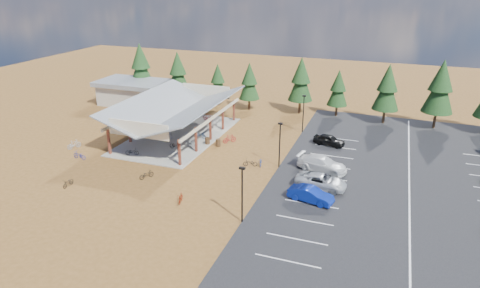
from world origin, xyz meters
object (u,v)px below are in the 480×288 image
bike_2 (161,128)px  bike_5 (190,143)px  trash_bin_1 (218,143)px  bike_4 (175,146)px  bike_15 (229,139)px  bike_16 (250,163)px  bike_6 (200,135)px  bike_9 (74,144)px  car_4 (329,140)px  bike_pavilion (177,108)px  bike_7 (208,117)px  lamp_post_0 (242,191)px  bike_14 (261,162)px  lamp_post_2 (303,111)px  car_2 (321,181)px  car_3 (322,164)px  bike_11 (181,198)px  trash_bin_0 (208,141)px  bike_12 (146,174)px  bike_0 (132,152)px  lamp_post_1 (280,142)px  bike_10 (79,155)px  bike_3 (187,117)px  bike_1 (169,134)px  bike_8 (68,183)px  outbuilding (133,92)px  car_1 (311,195)px

bike_2 → bike_5: bearing=-105.4°
trash_bin_1 → bike_4: bearing=-145.8°
bike_15 → bike_16: size_ratio=1.16×
bike_6 → bike_9: bearing=133.1°
bike_16 → car_4: bearing=125.1°
bike_pavilion → bike_7: bearing=80.9°
lamp_post_0 → car_4: (4.13, 20.42, -2.28)m
lamp_post_0 → bike_14: bearing=99.7°
bike_9 → lamp_post_2: bearing=-124.9°
car_2 → car_3: size_ratio=0.94×
bike_pavilion → bike_7: bike_pavilion is taller
bike_11 → bike_4: bearing=105.7°
trash_bin_0 → trash_bin_1: size_ratio=1.00×
bike_12 → bike_0: bearing=-15.1°
lamp_post_1 → bike_9: (-24.90, -3.27, -2.44)m
trash_bin_1 → bike_10: size_ratio=0.49×
bike_7 → bike_14: 17.12m
bike_3 → lamp_post_0: bearing=-160.7°
bike_pavilion → bike_6: bike_pavilion is taller
trash_bin_0 → bike_12: (-2.07, -10.90, -0.03)m
bike_1 → bike_8: 15.80m
bike_9 → outbuilding: bearing=-54.4°
bike_11 → car_2: 13.82m
bike_14 → bike_16: bearing=-166.9°
bike_4 → car_3: 17.67m
bike_5 → lamp_post_0: bearing=-121.6°
lamp_post_1 → car_3: lamp_post_1 is taller
bike_4 → bike_14: size_ratio=1.08×
bike_1 → car_3: car_3 is taller
bike_6 → bike_9: size_ratio=1.01×
trash_bin_0 → car_3: 15.02m
lamp_post_2 → car_4: 5.92m
car_4 → trash_bin_0: bearing=120.1°
bike_15 → car_1: car_1 is taller
bike_3 → bike_6: bike_3 is taller
bike_10 → car_2: car_2 is taller
bike_0 → bike_8: (-1.60, -8.93, -0.11)m
outbuilding → car_3: size_ratio=2.04×
trash_bin_0 → car_2: car_2 is taller
outbuilding → bike_10: 22.88m
bike_pavilion → car_2: (20.21, -8.44, -3.08)m
lamp_post_0 → bike_5: lamp_post_0 is taller
bike_5 → bike_11: (5.27, -12.68, -0.13)m
trash_bin_1 → outbuilding: bearing=148.3°
lamp_post_0 → car_2: (5.21, 8.56, -2.23)m
bike_10 → bike_12: (9.87, -1.67, -0.06)m
lamp_post_0 → bike_8: bearing=179.2°
bike_3 → bike_14: bike_3 is taller
trash_bin_1 → car_4: (12.83, 4.97, 0.25)m
bike_0 → bike_11: size_ratio=1.06×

